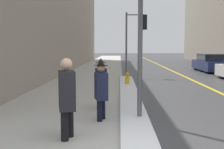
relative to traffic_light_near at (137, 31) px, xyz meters
The scene contains 9 objects.
sidewalk_slab 4.66m from the traffic_light_near, 142.52° to the left, with size 4.00×80.00×0.01m.
road_centre_stripe 4.78m from the traffic_light_near, 35.78° to the left, with size 0.16×80.00×0.00m.
snow_bank_curb 7.70m from the traffic_light_near, 95.56° to the right, with size 0.71×13.26×0.14m.
traffic_light_near is the anchor object (origin of this frame).
pedestrian_with_shoulder_bag 12.11m from the traffic_light_near, 100.34° to the right, with size 0.44×0.78×1.68m.
pedestrian_nearside 10.58m from the traffic_light_near, 98.58° to the right, with size 0.39×0.71×1.56m.
pedestrian_in_fedora 9.21m from the traffic_light_near, 100.56° to the right, with size 0.39×0.53×1.56m.
parked_car_navy 7.75m from the traffic_light_near, 36.10° to the left, with size 1.93×4.63×1.36m.
fire_hydrant 4.91m from the traffic_light_near, 99.80° to the right, with size 0.20×0.20×0.70m.
Camera 1 is at (-0.16, -4.60, 1.90)m, focal length 45.00 mm.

